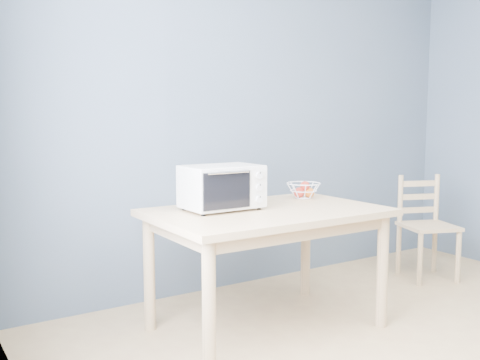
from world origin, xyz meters
TOP-DOWN VIEW (x-y plane):
  - dining_table at (-0.56, 1.39)m, footprint 1.40×0.90m
  - toaster_oven at (-0.82, 1.52)m, footprint 0.46×0.34m
  - fruit_basket at (-0.09, 1.62)m, footprint 0.28×0.28m
  - dining_chair at (1.16, 1.57)m, footprint 0.50×0.50m

SIDE VIEW (x-z plane):
  - dining_chair at x=1.16m, z-range -0.01..0.83m
  - dining_table at x=-0.56m, z-range 0.27..1.02m
  - fruit_basket at x=-0.09m, z-range 0.75..0.87m
  - toaster_oven at x=-0.82m, z-range 0.76..1.03m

